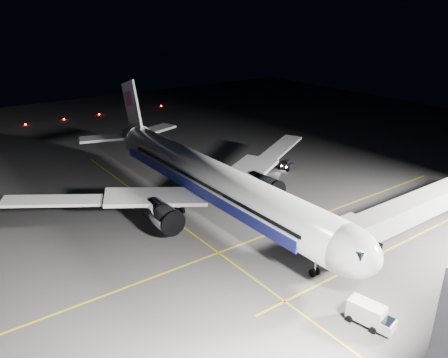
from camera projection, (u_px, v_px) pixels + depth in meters
ground at (213, 212)px, 65.27m from camera, size 200.00×200.00×0.00m
guide_line_main at (255, 239)px, 57.72m from camera, size 0.25×80.00×0.01m
guide_line_cross at (178, 223)px, 61.99m from camera, size 70.00×0.25×0.01m
guide_line_side at (379, 254)px, 54.12m from camera, size 0.25×40.00×0.01m
airliner at (208, 178)px, 64.20m from camera, size 61.48×54.22×16.64m
jet_bridge at (422, 205)px, 56.86m from camera, size 3.60×34.40×6.30m
taxiway_lights at (64, 119)px, 119.53m from camera, size 0.44×60.44×0.44m
service_truck at (370, 314)px, 41.60m from camera, size 4.73×2.66×2.28m
baggage_tug at (286, 165)px, 82.52m from camera, size 2.86×2.49×1.81m
safety_cone_a at (271, 199)px, 69.20m from camera, size 0.39×0.39×0.58m
safety_cone_b at (227, 201)px, 68.68m from camera, size 0.34×0.34×0.52m
safety_cone_c at (249, 179)px, 77.46m from camera, size 0.38×0.38×0.56m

